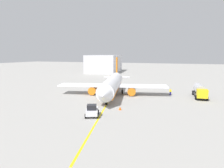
{
  "coord_description": "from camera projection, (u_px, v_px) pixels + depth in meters",
  "views": [
    {
      "loc": [
        50.34,
        19.64,
        10.81
      ],
      "look_at": [
        0.0,
        0.0,
        3.0
      ],
      "focal_mm": 33.15,
      "sensor_mm": 36.0,
      "label": 1
    }
  ],
  "objects": [
    {
      "name": "safety_cone_nose",
      "position": [
        120.0,
        108.0,
        40.36
      ],
      "size": [
        0.6,
        0.6,
        0.67
      ],
      "primitive_type": "cone",
      "color": "#F2590F",
      "rests_on": "ground"
    },
    {
      "name": "fuel_tanker",
      "position": [
        200.0,
        91.0,
        52.14
      ],
      "size": [
        10.21,
        3.66,
        3.15
      ],
      "color": "#2D2D33",
      "rests_on": "ground"
    },
    {
      "name": "pushback_tug",
      "position": [
        92.0,
        111.0,
        36.17
      ],
      "size": [
        4.1,
        3.46,
        2.2
      ],
      "color": "silver",
      "rests_on": "ground"
    },
    {
      "name": "taxi_line_marking",
      "position": [
        112.0,
        95.0,
        55.02
      ],
      "size": [
        69.15,
        18.61,
        0.01
      ],
      "primitive_type": "cube",
      "rotation": [
        0.0,
        0.0,
        0.26
      ],
      "color": "yellow",
      "rests_on": "ground"
    },
    {
      "name": "ground_plane",
      "position": [
        112.0,
        95.0,
        55.02
      ],
      "size": [
        400.0,
        400.0,
        0.0
      ],
      "primitive_type": "plane",
      "color": "#9E9B96"
    },
    {
      "name": "airplane",
      "position": [
        112.0,
        85.0,
        55.11
      ],
      "size": [
        33.52,
        29.34,
        9.82
      ],
      "color": "white",
      "rests_on": "ground"
    },
    {
      "name": "refueling_worker",
      "position": [
        170.0,
        92.0,
        55.17
      ],
      "size": [
        0.42,
        0.56,
        1.71
      ],
      "color": "navy",
      "rests_on": "ground"
    },
    {
      "name": "distant_hangar",
      "position": [
        105.0,
        64.0,
        126.15
      ],
      "size": [
        32.78,
        21.73,
        10.2
      ],
      "color": "silver",
      "rests_on": "ground"
    }
  ]
}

